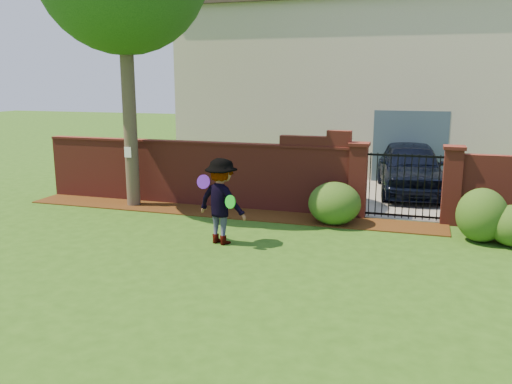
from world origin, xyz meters
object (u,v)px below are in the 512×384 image
(man, at_px, (220,202))
(frisbee_green, at_px, (230,202))
(frisbee_purple, at_px, (204,182))
(car, at_px, (411,169))

(man, distance_m, frisbee_green, 0.42)
(man, relative_size, frisbee_purple, 6.12)
(frisbee_purple, xyz_separation_m, frisbee_green, (0.65, -0.19, -0.34))
(frisbee_purple, bearing_deg, car, 57.50)
(man, height_order, frisbee_purple, man)
(frisbee_purple, bearing_deg, frisbee_green, -16.17)
(frisbee_purple, bearing_deg, man, 11.59)
(frisbee_purple, relative_size, frisbee_green, 1.07)
(man, distance_m, frisbee_purple, 0.54)
(man, relative_size, frisbee_green, 6.58)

